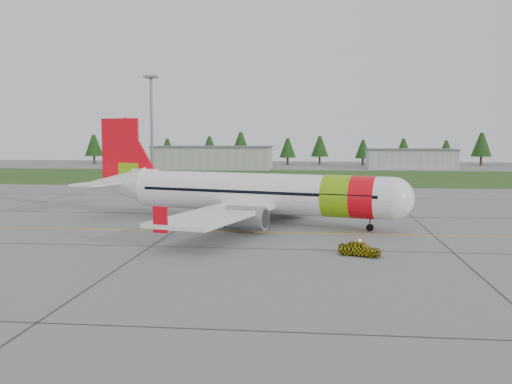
# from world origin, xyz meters

# --- Properties ---
(ground) EXTENTS (320.00, 320.00, 0.00)m
(ground) POSITION_xyz_m (0.00, 0.00, 0.00)
(ground) COLOR gray
(ground) RESTS_ON ground
(aircraft) EXTENTS (36.76, 34.69, 11.39)m
(aircraft) POSITION_xyz_m (-8.02, 13.48, 3.29)
(aircraft) COLOR white
(aircraft) RESTS_ON ground
(follow_me_car) EXTENTS (1.54, 1.66, 3.35)m
(follow_me_car) POSITION_xyz_m (2.39, -1.88, 1.67)
(follow_me_car) COLOR #DBC50C
(follow_me_car) RESTS_ON ground
(service_van) EXTENTS (1.68, 1.63, 3.90)m
(service_van) POSITION_xyz_m (-36.64, 56.91, 1.95)
(service_van) COLOR silver
(service_van) RESTS_ON ground
(grass_strip) EXTENTS (320.00, 50.00, 0.03)m
(grass_strip) POSITION_xyz_m (0.00, 82.00, 0.01)
(grass_strip) COLOR #30561E
(grass_strip) RESTS_ON ground
(taxi_guideline) EXTENTS (120.00, 0.25, 0.02)m
(taxi_guideline) POSITION_xyz_m (0.00, 8.00, 0.01)
(taxi_guideline) COLOR gold
(taxi_guideline) RESTS_ON ground
(hangar_west) EXTENTS (32.00, 14.00, 6.00)m
(hangar_west) POSITION_xyz_m (-30.00, 110.00, 3.00)
(hangar_west) COLOR #A8A8A3
(hangar_west) RESTS_ON ground
(hangar_east) EXTENTS (24.00, 12.00, 5.20)m
(hangar_east) POSITION_xyz_m (25.00, 118.00, 2.60)
(hangar_east) COLOR #A8A8A3
(hangar_east) RESTS_ON ground
(floodlight_mast) EXTENTS (0.50, 0.50, 20.00)m
(floodlight_mast) POSITION_xyz_m (-32.00, 58.00, 10.00)
(floodlight_mast) COLOR slate
(floodlight_mast) RESTS_ON ground
(treeline) EXTENTS (160.00, 8.00, 10.00)m
(treeline) POSITION_xyz_m (0.00, 138.00, 5.00)
(treeline) COLOR #1C3F14
(treeline) RESTS_ON ground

